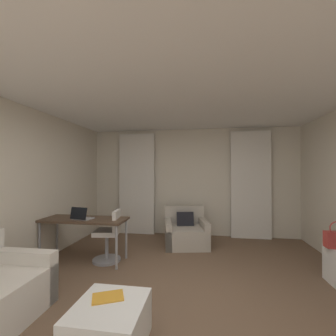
{
  "coord_description": "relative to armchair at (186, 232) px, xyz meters",
  "views": [
    {
      "loc": [
        0.27,
        -2.58,
        1.56
      ],
      "look_at": [
        -0.34,
        1.37,
        1.62
      ],
      "focal_mm": 24.08,
      "sensor_mm": 36.0,
      "label": 1
    }
  ],
  "objects": [
    {
      "name": "laptop",
      "position": [
        -1.69,
        -1.22,
        0.52
      ],
      "size": [
        0.36,
        0.3,
        0.22
      ],
      "color": "#ADADB2",
      "rests_on": "desk"
    },
    {
      "name": "ground_plane",
      "position": [
        0.09,
        -2.21,
        -0.26
      ],
      "size": [
        12.0,
        12.0,
        0.0
      ],
      "primitive_type": "plane",
      "color": "brown"
    },
    {
      "name": "ceiling",
      "position": [
        0.09,
        -2.21,
        2.37
      ],
      "size": [
        5.12,
        6.12,
        0.06
      ],
      "primitive_type": "cube",
      "color": "white",
      "rests_on": "wall_left"
    },
    {
      "name": "coffee_table",
      "position": [
        -0.45,
        -2.9,
        -0.06
      ],
      "size": [
        0.61,
        0.65,
        0.4
      ],
      "color": "white",
      "rests_on": "ground"
    },
    {
      "name": "wall_window",
      "position": [
        0.09,
        0.82,
        1.04
      ],
      "size": [
        5.12,
        0.06,
        2.6
      ],
      "color": "beige",
      "rests_on": "ground"
    },
    {
      "name": "curtain_left_panel",
      "position": [
        -1.28,
        0.69,
        0.99
      ],
      "size": [
        0.9,
        0.06,
        2.5
      ],
      "color": "silver",
      "rests_on": "ground"
    },
    {
      "name": "armchair",
      "position": [
        0.0,
        0.0,
        0.0
      ],
      "size": [
        1.01,
        1.0,
        0.79
      ],
      "color": "#B2A899",
      "rests_on": "ground"
    },
    {
      "name": "curtain_right_panel",
      "position": [
        1.47,
        0.69,
        0.99
      ],
      "size": [
        0.9,
        0.06,
        2.5
      ],
      "color": "silver",
      "rests_on": "ground"
    },
    {
      "name": "desk",
      "position": [
        -1.68,
        -1.13,
        0.41
      ],
      "size": [
        1.46,
        0.56,
        0.74
      ],
      "color": "#4C3828",
      "rests_on": "ground"
    },
    {
      "name": "magazine_open",
      "position": [
        -0.51,
        -2.81,
        0.14
      ],
      "size": [
        0.34,
        0.3,
        0.01
      ],
      "color": "orange",
      "rests_on": "coffee_table"
    },
    {
      "name": "desk_chair",
      "position": [
        -1.25,
        -1.07,
        0.13
      ],
      "size": [
        0.48,
        0.48,
        0.88
      ],
      "color": "gray",
      "rests_on": "ground"
    }
  ]
}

